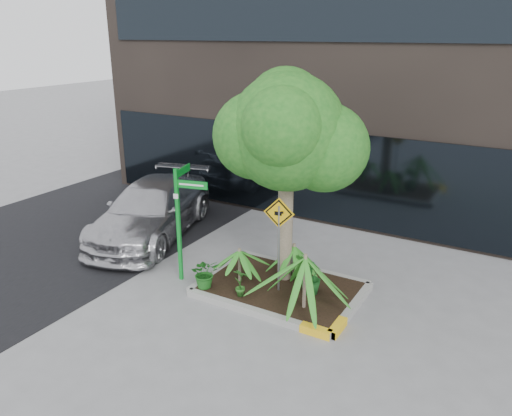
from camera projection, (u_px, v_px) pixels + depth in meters
The scene contains 14 objects.
ground at pixel (266, 295), 10.51m from camera, with size 80.00×80.00×0.00m, color gray.
asphalt_road at pixel (57, 235), 13.59m from camera, with size 7.00×80.00×0.01m, color black.
planter at pixel (281, 288), 10.59m from camera, with size 3.35×2.36×0.15m.
tree at pixel (288, 132), 9.92m from camera, with size 3.07×2.72×4.60m.
palm_front at pixel (306, 258), 9.43m from camera, with size 1.28×1.28×1.42m.
palm_left at pixel (239, 251), 10.58m from camera, with size 0.86×0.86×0.95m.
palm_back at pixel (294, 246), 10.76m from camera, with size 0.89×0.89×0.99m.
parked_car at pixel (152, 210), 13.42m from camera, with size 2.02×4.96×1.44m, color #B7B7BC.
shrub_a at pixel (205, 273), 10.45m from camera, with size 0.59×0.59×0.65m, color #1C601B.
shrub_b at pixel (311, 277), 10.19m from camera, with size 0.42×0.42×0.74m, color #1B5B20.
shrub_c at pixel (241, 282), 10.09m from camera, with size 0.33×0.33×0.63m, color #296720.
shrub_d at pixel (302, 267), 10.70m from camera, with size 0.36×0.36×0.66m, color #215F1B.
street_sign_post at pixel (181, 212), 10.72m from camera, with size 0.86×0.74×2.57m.
cattle_sign at pixel (279, 229), 9.94m from camera, with size 0.62×0.15×2.05m.
Camera 1 is at (4.49, -8.14, 5.26)m, focal length 35.00 mm.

